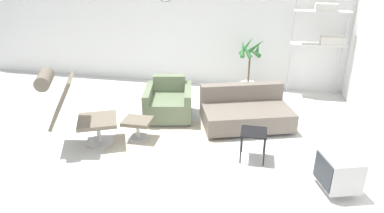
% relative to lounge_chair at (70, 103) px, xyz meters
% --- Properties ---
extents(ground_plane, '(12.00, 12.00, 0.00)m').
position_rel_lounge_chair_xyz_m(ground_plane, '(1.42, 0.61, -0.74)').
color(ground_plane, silver).
extents(wall_back, '(12.00, 0.09, 2.80)m').
position_rel_lounge_chair_xyz_m(wall_back, '(1.42, 3.38, 0.66)').
color(wall_back, white).
rests_on(wall_back, ground_plane).
extents(round_rug, '(2.02, 2.02, 0.01)m').
position_rel_lounge_chair_xyz_m(round_rug, '(1.47, 0.25, -0.73)').
color(round_rug, '#BCB29E').
rests_on(round_rug, ground_plane).
extents(lounge_chair, '(1.21, 0.97, 1.24)m').
position_rel_lounge_chair_xyz_m(lounge_chair, '(0.00, 0.00, 0.00)').
color(lounge_chair, '#BCBCC1').
rests_on(lounge_chair, ground_plane).
extents(ottoman, '(0.45, 0.38, 0.35)m').
position_rel_lounge_chair_xyz_m(ottoman, '(0.91, 0.41, -0.49)').
color(ottoman, '#BCBCC1').
rests_on(ottoman, ground_plane).
extents(armchair_red, '(1.01, 1.05, 0.71)m').
position_rel_lounge_chair_xyz_m(armchair_red, '(1.18, 1.34, -0.46)').
color(armchair_red, silver).
rests_on(armchair_red, ground_plane).
extents(couch_low, '(1.74, 1.38, 0.67)m').
position_rel_lounge_chair_xyz_m(couch_low, '(2.60, 1.28, -0.50)').
color(couch_low, black).
rests_on(couch_low, ground_plane).
extents(side_table, '(0.37, 0.37, 0.45)m').
position_rel_lounge_chair_xyz_m(side_table, '(2.78, 0.16, -0.34)').
color(side_table, black).
rests_on(side_table, ground_plane).
extents(crt_television, '(0.55, 0.60, 0.50)m').
position_rel_lounge_chair_xyz_m(crt_television, '(3.87, -0.39, -0.47)').
color(crt_television, '#B7B7B7').
rests_on(crt_television, ground_plane).
extents(potted_plant, '(0.58, 0.58, 1.23)m').
position_rel_lounge_chair_xyz_m(potted_plant, '(2.57, 2.92, -0.20)').
color(potted_plant, silver).
rests_on(potted_plant, ground_plane).
extents(shelf_unit, '(1.09, 0.28, 2.08)m').
position_rel_lounge_chair_xyz_m(shelf_unit, '(4.05, 3.05, 0.72)').
color(shelf_unit, '#BCBCC1').
rests_on(shelf_unit, ground_plane).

